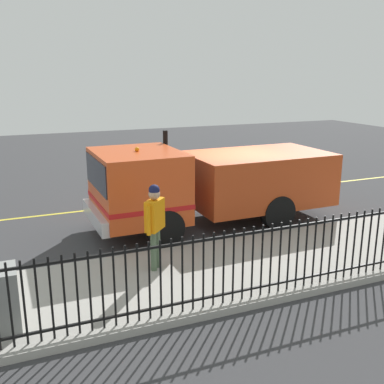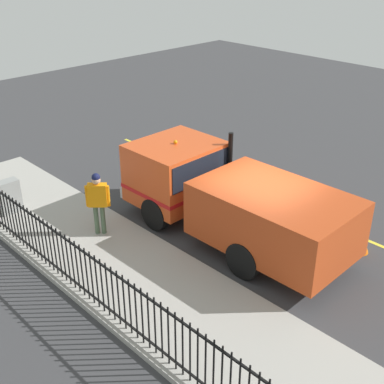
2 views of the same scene
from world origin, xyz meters
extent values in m
plane|color=#38383A|center=(0.00, 0.00, 0.00)|extent=(44.06, 44.06, 0.00)
cube|color=#A3A099|center=(3.52, 0.00, 0.07)|extent=(3.11, 20.03, 0.14)
cube|color=yellow|center=(-2.25, 0.00, 0.00)|extent=(0.12, 18.03, 0.01)
cube|color=#D84C1E|center=(0.44, -2.92, 1.36)|extent=(2.50, 2.17, 1.75)
cube|color=black|center=(0.44, -2.92, 1.74)|extent=(2.30, 2.21, 0.77)
cube|color=#B8411A|center=(0.39, 0.68, 1.21)|extent=(2.52, 4.03, 1.47)
cube|color=silver|center=(0.45, -4.07, 0.63)|extent=(2.35, 0.23, 0.36)
cube|color=red|center=(0.44, -2.92, 0.97)|extent=(2.53, 2.19, 0.12)
cylinder|color=black|center=(1.55, -2.58, 0.48)|extent=(0.31, 0.96, 0.96)
cylinder|color=black|center=(-0.68, -2.61, 0.48)|extent=(0.31, 0.96, 0.96)
cylinder|color=black|center=(1.51, 0.70, 0.48)|extent=(0.31, 0.96, 0.96)
cylinder|color=black|center=(-0.73, 0.67, 0.48)|extent=(0.31, 0.96, 0.96)
sphere|color=orange|center=(0.44, -2.92, 2.28)|extent=(0.12, 0.12, 0.12)
cylinder|color=black|center=(-0.66, -1.77, 1.53)|extent=(0.14, 0.14, 2.11)
cube|color=orange|center=(2.98, -3.30, 1.33)|extent=(0.54, 0.53, 0.65)
sphere|color=tan|center=(2.98, -3.30, 1.78)|extent=(0.24, 0.24, 0.24)
sphere|color=#14193F|center=(2.98, -3.30, 1.86)|extent=(0.23, 0.23, 0.23)
cylinder|color=#4C6047|center=(3.05, -3.36, 0.57)|extent=(0.13, 0.13, 0.87)
cylinder|color=#4C6047|center=(2.91, -3.23, 0.57)|extent=(0.13, 0.13, 0.87)
cylinder|color=orange|center=(3.19, -3.49, 1.30)|extent=(0.09, 0.09, 0.62)
cylinder|color=orange|center=(2.77, -3.10, 1.30)|extent=(0.09, 0.09, 0.62)
cylinder|color=black|center=(4.85, -5.38, 0.83)|extent=(0.04, 0.04, 1.38)
cylinder|color=black|center=(4.85, -5.19, 0.83)|extent=(0.04, 0.04, 1.38)
cylinder|color=black|center=(4.85, -4.99, 0.83)|extent=(0.04, 0.04, 1.38)
cylinder|color=black|center=(4.85, -4.79, 0.83)|extent=(0.04, 0.04, 1.38)
cylinder|color=black|center=(4.85, -4.60, 0.83)|extent=(0.04, 0.04, 1.38)
cylinder|color=black|center=(4.85, -4.40, 0.83)|extent=(0.04, 0.04, 1.38)
cylinder|color=black|center=(4.85, -4.21, 0.83)|extent=(0.04, 0.04, 1.38)
cylinder|color=black|center=(4.85, -4.01, 0.83)|extent=(0.04, 0.04, 1.38)
cylinder|color=black|center=(4.85, -3.82, 0.83)|extent=(0.04, 0.04, 1.38)
cylinder|color=black|center=(4.85, -3.62, 0.83)|extent=(0.04, 0.04, 1.38)
cylinder|color=black|center=(4.85, -3.42, 0.83)|extent=(0.04, 0.04, 1.38)
cylinder|color=black|center=(4.85, -3.23, 0.83)|extent=(0.04, 0.04, 1.38)
cylinder|color=black|center=(4.85, -3.03, 0.83)|extent=(0.04, 0.04, 1.38)
cylinder|color=black|center=(4.85, -2.84, 0.83)|extent=(0.04, 0.04, 1.38)
cylinder|color=black|center=(4.85, -2.64, 0.83)|extent=(0.04, 0.04, 1.38)
cylinder|color=black|center=(4.85, -2.45, 0.83)|extent=(0.04, 0.04, 1.38)
cylinder|color=black|center=(4.85, -2.25, 0.83)|extent=(0.04, 0.04, 1.38)
cylinder|color=black|center=(4.85, -2.05, 0.83)|extent=(0.04, 0.04, 1.38)
cylinder|color=black|center=(4.85, -1.86, 0.83)|extent=(0.04, 0.04, 1.38)
cylinder|color=black|center=(4.85, -1.66, 0.83)|extent=(0.04, 0.04, 1.38)
cylinder|color=black|center=(4.85, -1.47, 0.83)|extent=(0.04, 0.04, 1.38)
cylinder|color=black|center=(4.85, -1.27, 0.83)|extent=(0.04, 0.04, 1.38)
cylinder|color=black|center=(4.85, -1.08, 0.83)|extent=(0.04, 0.04, 1.38)
cylinder|color=black|center=(4.85, -0.88, 0.83)|extent=(0.04, 0.04, 1.38)
cylinder|color=black|center=(4.85, -0.68, 0.83)|extent=(0.04, 0.04, 1.38)
cylinder|color=black|center=(4.85, -0.49, 0.83)|extent=(0.04, 0.04, 1.38)
cylinder|color=black|center=(4.85, -0.29, 0.83)|extent=(0.04, 0.04, 1.38)
cylinder|color=black|center=(4.85, -0.10, 0.83)|extent=(0.04, 0.04, 1.38)
cylinder|color=black|center=(4.85, 0.10, 0.83)|extent=(0.04, 0.04, 1.38)
cylinder|color=black|center=(4.85, 0.29, 0.83)|extent=(0.04, 0.04, 1.38)
cylinder|color=black|center=(4.85, 0.49, 0.83)|extent=(0.04, 0.04, 1.38)
cylinder|color=black|center=(4.85, 0.68, 0.83)|extent=(0.04, 0.04, 1.38)
cylinder|color=black|center=(4.85, 0.88, 0.83)|extent=(0.04, 0.04, 1.38)
cylinder|color=black|center=(4.85, 1.08, 0.83)|extent=(0.04, 0.04, 1.38)
cylinder|color=black|center=(4.85, 1.27, 0.83)|extent=(0.04, 0.04, 1.38)
cylinder|color=black|center=(4.85, 1.47, 0.83)|extent=(0.04, 0.04, 1.38)
cylinder|color=black|center=(4.85, 1.66, 0.83)|extent=(0.04, 0.04, 1.38)
cylinder|color=black|center=(4.85, 1.86, 0.83)|extent=(0.04, 0.04, 1.38)
cylinder|color=black|center=(4.85, 2.05, 0.83)|extent=(0.04, 0.04, 1.38)
cylinder|color=black|center=(4.85, 2.25, 0.83)|extent=(0.04, 0.04, 1.38)
cylinder|color=black|center=(4.85, 2.45, 0.83)|extent=(0.04, 0.04, 1.38)
cylinder|color=black|center=(4.85, 2.64, 0.83)|extent=(0.04, 0.04, 1.38)
cylinder|color=black|center=(4.85, 2.84, 0.83)|extent=(0.04, 0.04, 1.38)
cylinder|color=black|center=(4.85, 3.03, 0.83)|extent=(0.04, 0.04, 1.38)
cylinder|color=black|center=(4.85, 3.23, 0.83)|extent=(0.04, 0.04, 1.38)
cube|color=black|center=(4.85, 0.00, 1.41)|extent=(0.04, 17.02, 0.04)
cube|color=black|center=(4.85, 0.00, 0.31)|extent=(0.04, 17.02, 0.04)
cube|color=gray|center=(4.21, -6.21, 0.65)|extent=(0.66, 0.36, 1.02)
cone|color=orange|center=(-1.57, 2.17, 0.33)|extent=(0.46, 0.46, 0.66)
camera|label=1|loc=(11.41, -5.99, 4.15)|focal=42.03mm
camera|label=2|loc=(9.58, 7.16, 7.54)|focal=47.04mm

